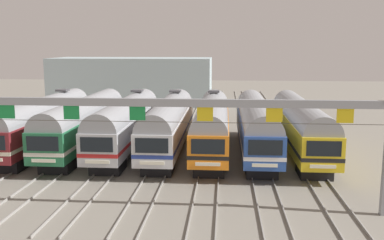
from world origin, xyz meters
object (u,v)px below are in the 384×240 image
at_px(commuter_train_silver, 169,122).
at_px(commuter_train_orange, 212,123).
at_px(catenary_gantry, 138,117).
at_px(commuter_train_maroon, 43,121).
at_px(commuter_train_blue, 256,124).
at_px(commuter_train_green, 84,121).
at_px(commuter_train_yellow, 300,124).
at_px(commuter_train_stainless, 126,122).

distance_m(commuter_train_silver, commuter_train_orange, 3.83).
bearing_deg(catenary_gantry, commuter_train_silver, 90.00).
relative_size(commuter_train_maroon, commuter_train_silver, 1.00).
distance_m(commuter_train_orange, commuter_train_blue, 3.83).
xyz_separation_m(commuter_train_maroon, commuter_train_silver, (11.48, 0.00, 0.00)).
bearing_deg(commuter_train_green, commuter_train_yellow, 0.00).
relative_size(commuter_train_green, commuter_train_yellow, 1.00).
distance_m(commuter_train_maroon, commuter_train_silver, 11.48).
distance_m(commuter_train_green, commuter_train_blue, 15.30).
relative_size(commuter_train_blue, commuter_train_yellow, 1.00).
height_order(commuter_train_green, catenary_gantry, catenary_gantry).
bearing_deg(commuter_train_orange, commuter_train_stainless, 180.00).
bearing_deg(commuter_train_yellow, commuter_train_green, 180.00).
bearing_deg(commuter_train_blue, commuter_train_yellow, 0.00).
xyz_separation_m(commuter_train_blue, catenary_gantry, (-7.65, -13.49, 2.72)).
bearing_deg(commuter_train_maroon, commuter_train_green, -0.07).
distance_m(commuter_train_blue, catenary_gantry, 15.75).
distance_m(commuter_train_green, commuter_train_stainless, 3.83).
relative_size(commuter_train_maroon, commuter_train_yellow, 1.00).
distance_m(commuter_train_green, commuter_train_yellow, 19.13).
xyz_separation_m(commuter_train_maroon, commuter_train_green, (3.83, -0.00, -0.00)).
height_order(commuter_train_stainless, commuter_train_silver, same).
xyz_separation_m(commuter_train_green, commuter_train_orange, (11.48, 0.00, 0.00)).
distance_m(commuter_train_stainless, commuter_train_silver, 3.83).
bearing_deg(catenary_gantry, commuter_train_maroon, 130.37).
bearing_deg(commuter_train_green, commuter_train_orange, 0.02).
relative_size(commuter_train_green, commuter_train_orange, 1.00).
relative_size(commuter_train_stainless, commuter_train_orange, 1.00).
height_order(commuter_train_silver, commuter_train_orange, same).
xyz_separation_m(commuter_train_green, commuter_train_yellow, (19.13, 0.00, 0.00)).
bearing_deg(commuter_train_green, catenary_gantry, -60.45).
bearing_deg(commuter_train_silver, commuter_train_stainless, 180.00).
relative_size(commuter_train_orange, commuter_train_yellow, 1.00).
height_order(commuter_train_stainless, commuter_train_yellow, commuter_train_stainless).
bearing_deg(commuter_train_orange, catenary_gantry, -105.82).
relative_size(commuter_train_stainless, commuter_train_yellow, 1.00).
xyz_separation_m(commuter_train_stainless, commuter_train_silver, (3.83, 0.00, 0.00)).
height_order(commuter_train_silver, commuter_train_yellow, commuter_train_silver).
xyz_separation_m(commuter_train_orange, catenary_gantry, (-3.83, -13.50, 2.71)).
xyz_separation_m(commuter_train_silver, catenary_gantry, (-0.00, -13.50, 2.71)).
distance_m(commuter_train_maroon, commuter_train_stainless, 7.65).
distance_m(commuter_train_maroon, commuter_train_orange, 15.30).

